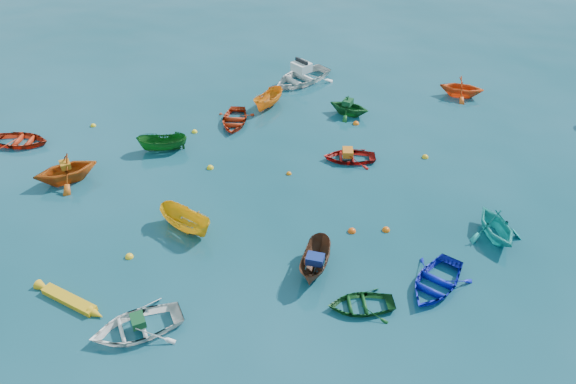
% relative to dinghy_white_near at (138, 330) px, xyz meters
% --- Properties ---
extents(ground, '(160.00, 160.00, 0.00)m').
position_rel_dinghy_white_near_xyz_m(ground, '(4.38, 4.28, 0.00)').
color(ground, '#093944').
rests_on(ground, ground).
extents(dinghy_white_near, '(4.33, 4.04, 0.73)m').
position_rel_dinghy_white_near_xyz_m(dinghy_white_near, '(0.00, 0.00, 0.00)').
color(dinghy_white_near, white).
rests_on(dinghy_white_near, ground).
extents(sampan_brown_mid, '(1.40, 3.07, 1.15)m').
position_rel_dinghy_white_near_xyz_m(sampan_brown_mid, '(6.38, 4.42, 0.00)').
color(sampan_brown_mid, '#54301E').
rests_on(sampan_brown_mid, ground).
extents(dinghy_blue_se, '(3.71, 4.13, 0.71)m').
position_rel_dinghy_white_near_xyz_m(dinghy_blue_se, '(11.46, 4.27, 0.00)').
color(dinghy_blue_se, '#0D18AD').
rests_on(dinghy_blue_se, ground).
extents(dinghy_orange_w, '(4.24, 4.16, 1.69)m').
position_rel_dinghy_white_near_xyz_m(dinghy_orange_w, '(-7.35, 8.91, 0.00)').
color(dinghy_orange_w, '#C35212').
rests_on(dinghy_orange_w, ground).
extents(sampan_yellow_mid, '(3.27, 2.48, 1.19)m').
position_rel_dinghy_white_near_xyz_m(sampan_yellow_mid, '(0.06, 6.11, 0.00)').
color(sampan_yellow_mid, '#EDAC15').
rests_on(sampan_yellow_mid, ground).
extents(dinghy_green_e, '(3.09, 2.53, 0.56)m').
position_rel_dinghy_white_near_xyz_m(dinghy_green_e, '(8.44, 2.58, 0.00)').
color(dinghy_green_e, '#0F4117').
rests_on(dinghy_green_e, ground).
extents(dinghy_cyan_se, '(3.27, 3.51, 1.51)m').
position_rel_dinghy_white_near_xyz_m(dinghy_cyan_se, '(14.31, 7.95, 0.00)').
color(dinghy_cyan_se, '#1BA8A2').
rests_on(dinghy_cyan_se, ground).
extents(dinghy_red_nw, '(3.40, 2.50, 0.68)m').
position_rel_dinghy_white_near_xyz_m(dinghy_red_nw, '(-11.81, 11.93, 0.00)').
color(dinghy_red_nw, red).
rests_on(dinghy_red_nw, ground).
extents(sampan_orange_n, '(2.06, 3.08, 1.11)m').
position_rel_dinghy_white_near_xyz_m(sampan_orange_n, '(1.55, 18.77, 0.00)').
color(sampan_orange_n, orange).
rests_on(sampan_orange_n, ground).
extents(dinghy_green_n, '(3.11, 2.88, 1.34)m').
position_rel_dinghy_white_near_xyz_m(dinghy_green_n, '(6.74, 18.58, 0.00)').
color(dinghy_green_n, '#145620').
rests_on(dinghy_green_n, ground).
extents(dinghy_red_ne, '(3.15, 2.46, 0.60)m').
position_rel_dinghy_white_near_xyz_m(dinghy_red_ne, '(7.17, 13.36, 0.00)').
color(dinghy_red_ne, '#A0110D').
rests_on(dinghy_red_ne, ground).
extents(dinghy_red_far, '(2.61, 3.42, 0.66)m').
position_rel_dinghy_white_near_xyz_m(dinghy_red_far, '(-0.13, 16.31, 0.00)').
color(dinghy_red_far, '#AE2B0E').
rests_on(dinghy_red_far, ground).
extents(dinghy_orange_far, '(3.12, 2.78, 1.49)m').
position_rel_dinghy_white_near_xyz_m(dinghy_orange_far, '(13.92, 22.32, 0.00)').
color(dinghy_orange_far, '#E44F15').
rests_on(dinghy_orange_far, ground).
extents(sampan_green_far, '(3.00, 1.83, 1.09)m').
position_rel_dinghy_white_near_xyz_m(sampan_green_far, '(-3.40, 12.60, 0.00)').
color(sampan_green_far, '#135517').
rests_on(sampan_green_far, ground).
extents(kayak_yellow, '(3.33, 1.59, 0.33)m').
position_rel_dinghy_white_near_xyz_m(kayak_yellow, '(-3.28, 0.95, 0.00)').
color(kayak_yellow, gold).
rests_on(kayak_yellow, ground).
extents(motorboat_white, '(5.41, 5.61, 1.55)m').
position_rel_dinghy_white_near_xyz_m(motorboat_white, '(3.10, 22.81, 0.00)').
color(motorboat_white, silver).
rests_on(motorboat_white, ground).
extents(tarp_green_a, '(0.80, 0.85, 0.33)m').
position_rel_dinghy_white_near_xyz_m(tarp_green_a, '(0.08, 0.05, 0.53)').
color(tarp_green_a, '#124823').
rests_on(tarp_green_a, dinghy_white_near).
extents(tarp_blue_a, '(0.79, 0.63, 0.36)m').
position_rel_dinghy_white_near_xyz_m(tarp_blue_a, '(6.37, 4.27, 0.75)').
color(tarp_blue_a, navy).
rests_on(tarp_blue_a, sampan_brown_mid).
extents(tarp_orange_a, '(0.79, 0.82, 0.32)m').
position_rel_dinghy_white_near_xyz_m(tarp_orange_a, '(-7.31, 8.94, 1.01)').
color(tarp_orange_a, '#BD6C13').
rests_on(tarp_orange_a, dinghy_orange_w).
extents(tarp_green_b, '(0.71, 0.82, 0.34)m').
position_rel_dinghy_white_near_xyz_m(tarp_green_b, '(6.65, 18.61, 0.84)').
color(tarp_green_b, '#114520').
rests_on(tarp_green_b, dinghy_green_n).
extents(tarp_orange_b, '(0.67, 0.82, 0.36)m').
position_rel_dinghy_white_near_xyz_m(tarp_orange_b, '(7.07, 13.35, 0.48)').
color(tarp_orange_b, orange).
rests_on(tarp_orange_b, dinghy_red_ne).
extents(buoy_ye_a, '(0.37, 0.37, 0.37)m').
position_rel_dinghy_white_near_xyz_m(buoy_ye_a, '(-1.90, 3.86, 0.00)').
color(buoy_ye_a, yellow).
rests_on(buoy_ye_a, ground).
extents(buoy_or_b, '(0.38, 0.38, 0.38)m').
position_rel_dinghy_white_near_xyz_m(buoy_or_b, '(9.35, 7.56, 0.00)').
color(buoy_or_b, '#E15B0C').
rests_on(buoy_or_b, ground).
extents(buoy_ye_b, '(0.33, 0.33, 0.33)m').
position_rel_dinghy_white_near_xyz_m(buoy_ye_b, '(-8.59, 14.56, 0.00)').
color(buoy_ye_b, yellow).
rests_on(buoy_ye_b, ground).
extents(buoy_or_c, '(0.29, 0.29, 0.29)m').
position_rel_dinghy_white_near_xyz_m(buoy_or_c, '(4.07, 11.42, 0.00)').
color(buoy_or_c, orange).
rests_on(buoy_or_c, ground).
extents(buoy_ye_c, '(0.38, 0.38, 0.38)m').
position_rel_dinghy_white_near_xyz_m(buoy_ye_c, '(-0.26, 11.27, 0.00)').
color(buoy_ye_c, yellow).
rests_on(buoy_ye_c, ground).
extents(buoy_or_d, '(0.39, 0.39, 0.39)m').
position_rel_dinghy_white_near_xyz_m(buoy_or_d, '(7.76, 7.21, 0.00)').
color(buoy_or_d, '#EB4E0C').
rests_on(buoy_or_d, ground).
extents(buoy_ye_d, '(0.35, 0.35, 0.35)m').
position_rel_dinghy_white_near_xyz_m(buoy_ye_d, '(-2.24, 14.86, 0.00)').
color(buoy_ye_d, yellow).
rests_on(buoy_ye_d, ground).
extents(buoy_or_e, '(0.38, 0.38, 0.38)m').
position_rel_dinghy_white_near_xyz_m(buoy_or_e, '(7.29, 17.43, 0.00)').
color(buoy_or_e, '#FF660D').
rests_on(buoy_or_e, ground).
extents(buoy_ye_e, '(0.37, 0.37, 0.37)m').
position_rel_dinghy_white_near_xyz_m(buoy_ye_e, '(11.37, 14.27, 0.00)').
color(buoy_ye_e, gold).
rests_on(buoy_ye_e, ground).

